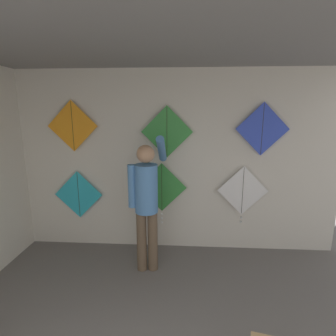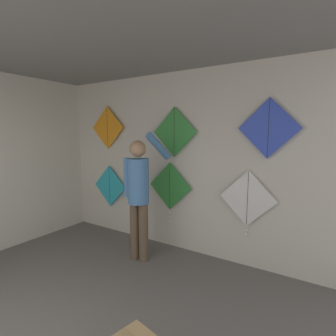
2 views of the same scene
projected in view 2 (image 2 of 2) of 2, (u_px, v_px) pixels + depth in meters
back_panel at (176, 162)px, 4.20m from camera, size 5.32×0.06×2.80m
ceiling_slab at (80, 33)px, 2.50m from camera, size 5.32×4.34×0.04m
shopkeeper at (139, 189)px, 3.78m from camera, size 0.48×0.67×1.89m
kite_0 at (110, 186)px, 4.94m from camera, size 0.77×0.01×0.77m
kite_1 at (170, 188)px, 4.21m from camera, size 0.77×0.04×0.98m
kite_2 at (248, 200)px, 3.55m from camera, size 0.77×0.04×0.91m
kite_3 at (107, 128)px, 4.79m from camera, size 0.77×0.01×0.77m
kite_4 at (174, 132)px, 4.04m from camera, size 0.77×0.01×0.77m
kite_5 at (269, 128)px, 3.30m from camera, size 0.77×0.01×0.77m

